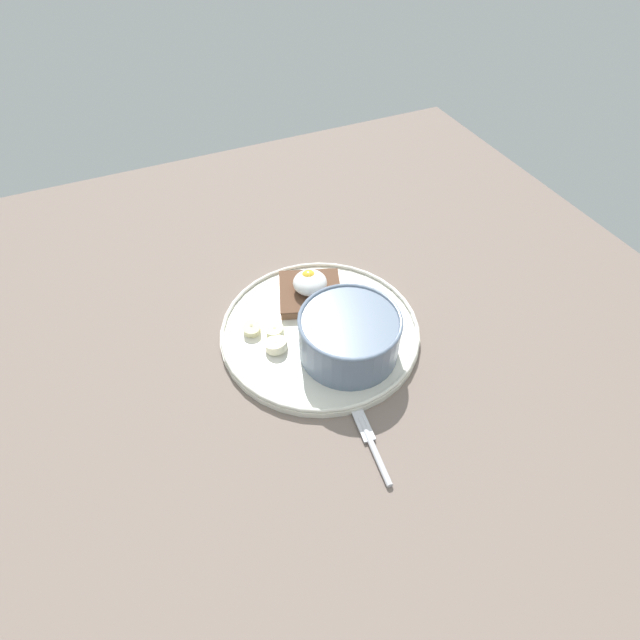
{
  "coord_description": "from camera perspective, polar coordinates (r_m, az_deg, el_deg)",
  "views": [
    {
      "loc": [
        -20.47,
        -46.09,
        58.9
      ],
      "look_at": [
        0.0,
        0.0,
        5.0
      ],
      "focal_mm": 28.0,
      "sensor_mm": 36.0,
      "label": 1
    }
  ],
  "objects": [
    {
      "name": "banana_slice_front",
      "position": [
        0.74,
        -5.19,
        -1.21
      ],
      "size": [
        3.14,
        3.05,
        1.47
      ],
      "color": "beige",
      "rests_on": "plate"
    },
    {
      "name": "banana_slice_back",
      "position": [
        0.75,
        -7.8,
        -0.99
      ],
      "size": [
        3.29,
        3.45,
        1.86
      ],
      "color": "beige",
      "rests_on": "plate"
    },
    {
      "name": "knife",
      "position": [
        0.65,
        5.65,
        -13.36
      ],
      "size": [
        2.55,
        13.29,
        0.8
      ],
      "color": "silver",
      "rests_on": "ground_plane"
    },
    {
      "name": "ground_plane",
      "position": [
        0.77,
        0.0,
        -2.04
      ],
      "size": [
        120.0,
        120.0,
        2.0
      ],
      "primitive_type": "cube",
      "color": "#706158",
      "rests_on": "ground"
    },
    {
      "name": "plate",
      "position": [
        0.75,
        0.0,
        -1.14
      ],
      "size": [
        30.08,
        30.08,
        1.6
      ],
      "color": "silver",
      "rests_on": "ground_plane"
    },
    {
      "name": "poached_egg",
      "position": [
        0.78,
        -1.17,
        4.38
      ],
      "size": [
        5.33,
        5.26,
        3.52
      ],
      "color": "white",
      "rests_on": "toast_slice"
    },
    {
      "name": "toast_slice",
      "position": [
        0.79,
        -1.13,
        3.11
      ],
      "size": [
        12.4,
        12.4,
        1.63
      ],
      "color": "brown",
      "rests_on": "plate"
    },
    {
      "name": "banana_slice_left",
      "position": [
        0.72,
        -5.03,
        -2.86
      ],
      "size": [
        3.95,
        4.09,
        1.89
      ],
      "color": "#F8EDC6",
      "rests_on": "plate"
    },
    {
      "name": "oatmeal_bowl",
      "position": [
        0.7,
        3.35,
        -1.78
      ],
      "size": [
        14.43,
        14.43,
        6.88
      ],
      "color": "slate",
      "rests_on": "plate"
    }
  ]
}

